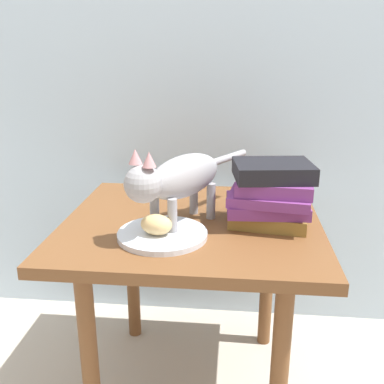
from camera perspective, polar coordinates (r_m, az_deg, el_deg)
ground_plane at (r=1.50m, az=0.00°, el=-23.58°), size 6.00×6.00×0.00m
back_panel at (r=1.55m, az=1.72°, el=21.91°), size 4.00×0.04×2.20m
side_table at (r=1.24m, az=0.00°, el=-7.08°), size 0.69×0.62×0.55m
plate at (r=1.10m, az=-3.86°, el=-5.52°), size 0.22×0.22×0.01m
bread_roll at (r=1.07m, az=-4.66°, el=-4.23°), size 0.09×0.08×0.05m
cat at (r=1.11m, az=-1.92°, el=1.73°), size 0.29×0.42×0.23m
book_stack at (r=1.17m, az=10.14°, el=-0.34°), size 0.23×0.20×0.17m
candle_jar at (r=1.39m, az=10.97°, el=0.74°), size 0.07×0.07×0.08m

